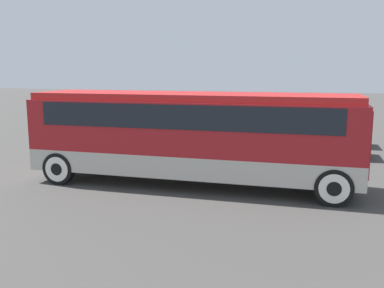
{
  "coord_description": "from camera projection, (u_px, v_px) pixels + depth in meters",
  "views": [
    {
      "loc": [
        3.62,
        -12.88,
        3.64
      ],
      "look_at": [
        0.0,
        0.0,
        1.32
      ],
      "focal_mm": 40.0,
      "sensor_mm": 36.0,
      "label": 1
    }
  ],
  "objects": [
    {
      "name": "parked_car_near",
      "position": [
        310.0,
        139.0,
        18.45
      ],
      "size": [
        4.63,
        1.95,
        1.38
      ],
      "color": "black",
      "rests_on": "ground_plane"
    },
    {
      "name": "parked_car_far",
      "position": [
        199.0,
        139.0,
        18.48
      ],
      "size": [
        4.2,
        1.92,
        1.37
      ],
      "color": "maroon",
      "rests_on": "ground_plane"
    },
    {
      "name": "ground_plane",
      "position": [
        192.0,
        184.0,
        13.8
      ],
      "size": [
        120.0,
        120.0,
        0.0
      ],
      "primitive_type": "plane",
      "color": "#423F3D"
    },
    {
      "name": "parked_car_mid",
      "position": [
        319.0,
        130.0,
        21.01
      ],
      "size": [
        4.38,
        1.81,
        1.45
      ],
      "color": "#7A6B5B",
      "rests_on": "ground_plane"
    },
    {
      "name": "tour_bus",
      "position": [
        195.0,
        130.0,
        13.48
      ],
      "size": [
        10.26,
        2.58,
        2.93
      ],
      "color": "#B7B2A8",
      "rests_on": "ground_plane"
    }
  ]
}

